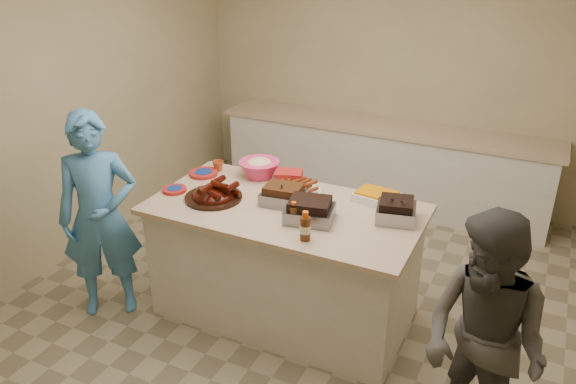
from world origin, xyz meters
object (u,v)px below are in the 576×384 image
at_px(island, 285,312).
at_px(coleslaw_bowl, 259,177).
at_px(bbq_bottle_a, 294,225).
at_px(guest_blue, 114,306).
at_px(rib_platter, 214,199).
at_px(plastic_cup, 218,171).
at_px(mustard_bottle, 283,192).
at_px(bbq_bottle_b, 305,240).
at_px(roasting_pan, 395,220).

xyz_separation_m(island, coleslaw_bowl, (-0.44, 0.41, 0.94)).
distance_m(bbq_bottle_a, guest_blue, 1.77).
height_order(rib_platter, coleslaw_bowl, coleslaw_bowl).
xyz_separation_m(island, guest_blue, (-1.29, -0.54, 0.00)).
distance_m(rib_platter, plastic_cup, 0.55).
relative_size(island, guest_blue, 1.21).
bearing_deg(guest_blue, island, -13.88).
bearing_deg(rib_platter, mustard_bottle, 39.50).
distance_m(mustard_bottle, guest_blue, 1.68).
height_order(bbq_bottle_b, plastic_cup, bbq_bottle_b).
xyz_separation_m(bbq_bottle_a, bbq_bottle_b, (0.15, -0.15, 0.00)).
distance_m(bbq_bottle_b, mustard_bottle, 0.76).
relative_size(rib_platter, coleslaw_bowl, 1.30).
xyz_separation_m(bbq_bottle_b, plastic_cup, (-1.14, 0.74, 0.00)).
relative_size(mustard_bottle, guest_blue, 0.07).
relative_size(rib_platter, roasting_pan, 1.64).
distance_m(coleslaw_bowl, bbq_bottle_b, 1.10).
bearing_deg(bbq_bottle_a, island, 128.42).
distance_m(roasting_pan, bbq_bottle_b, 0.70).
bearing_deg(coleslaw_bowl, bbq_bottle_b, -45.65).
bearing_deg(bbq_bottle_a, rib_platter, 171.11).
distance_m(island, mustard_bottle, 0.98).
relative_size(mustard_bottle, plastic_cup, 1.21).
bearing_deg(plastic_cup, coleslaw_bowl, 6.13).
xyz_separation_m(roasting_pan, plastic_cup, (-1.59, 0.22, 0.00)).
height_order(island, coleslaw_bowl, coleslaw_bowl).
xyz_separation_m(coleslaw_bowl, bbq_bottle_a, (0.61, -0.63, 0.00)).
distance_m(bbq_bottle_b, guest_blue, 1.88).
relative_size(roasting_pan, plastic_cup, 2.88).
xyz_separation_m(roasting_pan, mustard_bottle, (-0.92, 0.08, 0.00)).
bearing_deg(bbq_bottle_b, bbq_bottle_a, 135.46).
relative_size(bbq_bottle_b, guest_blue, 0.13).
bearing_deg(plastic_cup, rib_platter, -61.40).
distance_m(coleslaw_bowl, bbq_bottle_a, 0.88).
height_order(roasting_pan, mustard_bottle, mustard_bottle).
relative_size(roasting_pan, bbq_bottle_a, 1.51).
height_order(rib_platter, guest_blue, rib_platter).
bearing_deg(guest_blue, bbq_bottle_b, -30.69).
xyz_separation_m(plastic_cup, guest_blue, (-0.48, -0.91, -0.94)).
distance_m(bbq_bottle_a, mustard_bottle, 0.55).
relative_size(coleslaw_bowl, mustard_bottle, 3.00).
bearing_deg(plastic_cup, roasting_pan, -7.71).
xyz_separation_m(rib_platter, guest_blue, (-0.75, -0.43, -0.94)).
bearing_deg(island, mustard_bottle, 119.88).
distance_m(bbq_bottle_a, plastic_cup, 1.15).
relative_size(rib_platter, guest_blue, 0.27).
bearing_deg(bbq_bottle_b, plastic_cup, 146.82).
relative_size(roasting_pan, guest_blue, 0.16).
xyz_separation_m(island, rib_platter, (-0.55, -0.11, 0.94)).
height_order(island, plastic_cup, plastic_cup).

